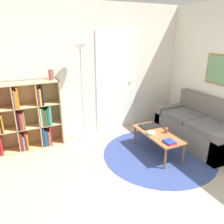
{
  "coord_description": "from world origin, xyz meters",
  "views": [
    {
      "loc": [
        -1.46,
        -1.45,
        2.03
      ],
      "look_at": [
        -0.08,
        1.49,
        0.85
      ],
      "focal_mm": 35.0,
      "sensor_mm": 36.0,
      "label": 1
    }
  ],
  "objects_px": {
    "bookshelf": "(24,118)",
    "couch": "(200,128)",
    "laptop": "(150,126)",
    "cup": "(166,130)",
    "coffee_table": "(158,135)",
    "vase_on_shelf": "(51,75)",
    "bowl": "(151,133)",
    "floor_lamp": "(81,63)"
  },
  "relations": [
    {
      "from": "bowl",
      "to": "cup",
      "type": "bearing_deg",
      "value": -10.37
    },
    {
      "from": "floor_lamp",
      "to": "laptop",
      "type": "bearing_deg",
      "value": -36.36
    },
    {
      "from": "couch",
      "to": "bookshelf",
      "type": "bearing_deg",
      "value": 158.81
    },
    {
      "from": "laptop",
      "to": "cup",
      "type": "xyz_separation_m",
      "value": [
        0.1,
        -0.35,
        0.03
      ]
    },
    {
      "from": "coffee_table",
      "to": "bookshelf",
      "type": "bearing_deg",
      "value": 150.12
    },
    {
      "from": "cup",
      "to": "bowl",
      "type": "bearing_deg",
      "value": 169.63
    },
    {
      "from": "couch",
      "to": "laptop",
      "type": "xyz_separation_m",
      "value": [
        -0.96,
        0.31,
        0.1
      ]
    },
    {
      "from": "floor_lamp",
      "to": "couch",
      "type": "distance_m",
      "value": 2.58
    },
    {
      "from": "cup",
      "to": "floor_lamp",
      "type": "bearing_deg",
      "value": 135.6
    },
    {
      "from": "bookshelf",
      "to": "cup",
      "type": "bearing_deg",
      "value": -29.19
    },
    {
      "from": "laptop",
      "to": "cup",
      "type": "relative_size",
      "value": 3.97
    },
    {
      "from": "laptop",
      "to": "vase_on_shelf",
      "type": "bearing_deg",
      "value": 150.74
    },
    {
      "from": "bowl",
      "to": "vase_on_shelf",
      "type": "bearing_deg",
      "value": 139.76
    },
    {
      "from": "couch",
      "to": "coffee_table",
      "type": "xyz_separation_m",
      "value": [
        -1.0,
        0.0,
        0.05
      ]
    },
    {
      "from": "floor_lamp",
      "to": "laptop",
      "type": "distance_m",
      "value": 1.71
    },
    {
      "from": "coffee_table",
      "to": "vase_on_shelf",
      "type": "height_order",
      "value": "vase_on_shelf"
    },
    {
      "from": "couch",
      "to": "coffee_table",
      "type": "distance_m",
      "value": 1.0
    },
    {
      "from": "bowl",
      "to": "vase_on_shelf",
      "type": "distance_m",
      "value": 2.04
    },
    {
      "from": "laptop",
      "to": "cup",
      "type": "height_order",
      "value": "cup"
    },
    {
      "from": "couch",
      "to": "cup",
      "type": "bearing_deg",
      "value": -177.11
    },
    {
      "from": "couch",
      "to": "bowl",
      "type": "relative_size",
      "value": 12.0
    },
    {
      "from": "bowl",
      "to": "vase_on_shelf",
      "type": "height_order",
      "value": "vase_on_shelf"
    },
    {
      "from": "vase_on_shelf",
      "to": "coffee_table",
      "type": "bearing_deg",
      "value": -37.78
    },
    {
      "from": "bookshelf",
      "to": "laptop",
      "type": "relative_size",
      "value": 3.45
    },
    {
      "from": "bookshelf",
      "to": "bowl",
      "type": "height_order",
      "value": "bookshelf"
    },
    {
      "from": "bowl",
      "to": "cup",
      "type": "relative_size",
      "value": 1.51
    },
    {
      "from": "bookshelf",
      "to": "cup",
      "type": "xyz_separation_m",
      "value": [
        2.21,
        -1.23,
        -0.16
      ]
    },
    {
      "from": "cup",
      "to": "coffee_table",
      "type": "bearing_deg",
      "value": 162.28
    },
    {
      "from": "couch",
      "to": "bowl",
      "type": "xyz_separation_m",
      "value": [
        -1.13,
        0.01,
        0.12
      ]
    },
    {
      "from": "bookshelf",
      "to": "coffee_table",
      "type": "bearing_deg",
      "value": -29.88
    },
    {
      "from": "cup",
      "to": "vase_on_shelf",
      "type": "distance_m",
      "value": 2.25
    },
    {
      "from": "vase_on_shelf",
      "to": "couch",
      "type": "bearing_deg",
      "value": -25.12
    },
    {
      "from": "bookshelf",
      "to": "vase_on_shelf",
      "type": "distance_m",
      "value": 0.92
    },
    {
      "from": "floor_lamp",
      "to": "bowl",
      "type": "distance_m",
      "value": 1.77
    },
    {
      "from": "cup",
      "to": "vase_on_shelf",
      "type": "xyz_separation_m",
      "value": [
        -1.66,
        1.23,
        0.9
      ]
    },
    {
      "from": "bookshelf",
      "to": "couch",
      "type": "bearing_deg",
      "value": -21.19
    },
    {
      "from": "laptop",
      "to": "couch",
      "type": "bearing_deg",
      "value": -17.74
    },
    {
      "from": "bookshelf",
      "to": "couch",
      "type": "relative_size",
      "value": 0.76
    },
    {
      "from": "laptop",
      "to": "bowl",
      "type": "distance_m",
      "value": 0.35
    },
    {
      "from": "coffee_table",
      "to": "laptop",
      "type": "bearing_deg",
      "value": 82.92
    },
    {
      "from": "bookshelf",
      "to": "vase_on_shelf",
      "type": "height_order",
      "value": "vase_on_shelf"
    },
    {
      "from": "floor_lamp",
      "to": "coffee_table",
      "type": "relative_size",
      "value": 1.83
    }
  ]
}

